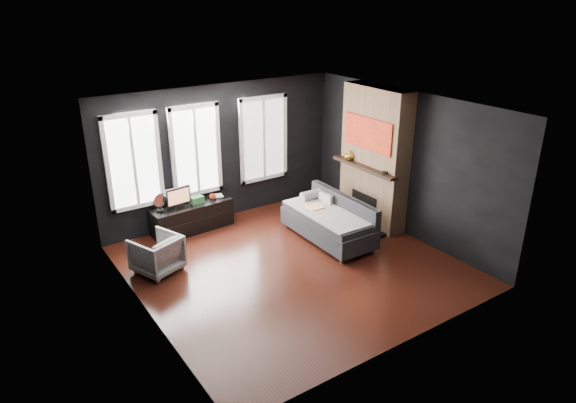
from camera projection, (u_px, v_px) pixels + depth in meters
floor at (293, 266)px, 8.67m from camera, size 5.00×5.00×0.00m
ceiling at (294, 107)px, 7.64m from camera, size 5.00×5.00×0.00m
wall_back at (221, 153)px, 10.07m from camera, size 5.00×0.02×2.70m
wall_left at (140, 229)px, 6.86m from camera, size 0.02×5.00×2.70m
wall_right at (405, 164)px, 9.45m from camera, size 0.02×5.00×2.70m
windows at (198, 104)px, 9.41m from camera, size 4.00×0.16×1.76m
fireplace at (374, 157)px, 9.80m from camera, size 0.70×1.62×2.70m
sofa at (328, 219)px, 9.44m from camera, size 0.98×1.92×0.82m
stripe_pillow at (326, 201)px, 9.75m from camera, size 0.11×0.32×0.32m
armchair at (157, 252)px, 8.38m from camera, size 0.86×0.84×0.70m
media_console at (192, 217)px, 9.86m from camera, size 1.60×0.59×0.54m
monitor at (178, 196)px, 9.52m from camera, size 0.52×0.17×0.45m
desk_fan at (159, 202)px, 9.37m from camera, size 0.30×0.30×0.37m
mug at (213, 196)px, 9.97m from camera, size 0.15×0.13×0.13m
book at (214, 191)px, 10.08m from camera, size 0.16×0.06×0.22m
storage_box at (197, 200)px, 9.79m from camera, size 0.26×0.19×0.13m
mantel_vase at (349, 155)px, 10.03m from camera, size 0.22×0.23×0.19m
mantel_clock at (385, 173)px, 9.29m from camera, size 0.12×0.12×0.04m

